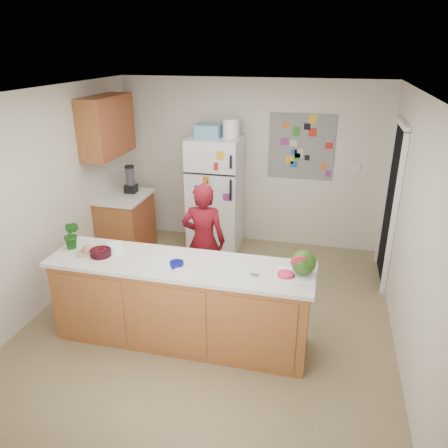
% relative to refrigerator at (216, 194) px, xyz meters
% --- Properties ---
extents(floor, '(4.00, 4.50, 0.02)m').
position_rel_refrigerator_xyz_m(floor, '(0.45, -1.88, -0.86)').
color(floor, brown).
rests_on(floor, ground).
extents(wall_back, '(4.00, 0.02, 2.50)m').
position_rel_refrigerator_xyz_m(wall_back, '(0.45, 0.38, 0.40)').
color(wall_back, beige).
rests_on(wall_back, ground).
extents(wall_left, '(0.02, 4.50, 2.50)m').
position_rel_refrigerator_xyz_m(wall_left, '(-1.56, -1.88, 0.40)').
color(wall_left, beige).
rests_on(wall_left, ground).
extents(wall_right, '(0.02, 4.50, 2.50)m').
position_rel_refrigerator_xyz_m(wall_right, '(2.46, -1.88, 0.40)').
color(wall_right, beige).
rests_on(wall_right, ground).
extents(ceiling, '(4.00, 4.50, 0.02)m').
position_rel_refrigerator_xyz_m(ceiling, '(0.45, -1.88, 1.66)').
color(ceiling, white).
rests_on(ceiling, wall_back).
extents(doorway, '(0.03, 0.85, 2.04)m').
position_rel_refrigerator_xyz_m(doorway, '(2.44, -0.43, 0.17)').
color(doorway, black).
rests_on(doorway, ground).
extents(peninsula_base, '(2.60, 0.62, 0.88)m').
position_rel_refrigerator_xyz_m(peninsula_base, '(0.25, -2.38, -0.41)').
color(peninsula_base, brown).
rests_on(peninsula_base, floor).
extents(peninsula_top, '(2.68, 0.70, 0.04)m').
position_rel_refrigerator_xyz_m(peninsula_top, '(0.25, -2.38, 0.05)').
color(peninsula_top, silver).
rests_on(peninsula_top, peninsula_base).
extents(side_counter_base, '(0.60, 0.80, 0.86)m').
position_rel_refrigerator_xyz_m(side_counter_base, '(-1.24, -0.53, -0.42)').
color(side_counter_base, brown).
rests_on(side_counter_base, floor).
extents(side_counter_top, '(0.64, 0.84, 0.04)m').
position_rel_refrigerator_xyz_m(side_counter_top, '(-1.24, -0.53, 0.03)').
color(side_counter_top, silver).
rests_on(side_counter_top, side_counter_base).
extents(upper_cabinets, '(0.35, 1.00, 0.80)m').
position_rel_refrigerator_xyz_m(upper_cabinets, '(-1.37, -0.58, 1.05)').
color(upper_cabinets, brown).
rests_on(upper_cabinets, wall_left).
extents(refrigerator, '(0.75, 0.70, 1.70)m').
position_rel_refrigerator_xyz_m(refrigerator, '(0.00, 0.00, 0.00)').
color(refrigerator, silver).
rests_on(refrigerator, floor).
extents(fridge_top_bin, '(0.35, 0.28, 0.18)m').
position_rel_refrigerator_xyz_m(fridge_top_bin, '(-0.10, 0.00, 0.94)').
color(fridge_top_bin, '#5999B2').
rests_on(fridge_top_bin, refrigerator).
extents(photo_collage, '(0.95, 0.01, 0.95)m').
position_rel_refrigerator_xyz_m(photo_collage, '(1.20, 0.36, 0.70)').
color(photo_collage, slate).
rests_on(photo_collage, wall_back).
extents(person, '(0.56, 0.39, 1.46)m').
position_rel_refrigerator_xyz_m(person, '(0.22, -1.42, -0.12)').
color(person, '#610D15').
rests_on(person, floor).
extents(blender_appliance, '(0.13, 0.13, 0.38)m').
position_rel_refrigerator_xyz_m(blender_appliance, '(-1.19, -0.38, 0.24)').
color(blender_appliance, black).
rests_on(blender_appliance, side_counter_top).
extents(cutting_board, '(0.37, 0.27, 0.01)m').
position_rel_refrigerator_xyz_m(cutting_board, '(1.40, -2.36, 0.08)').
color(cutting_board, white).
rests_on(cutting_board, peninsula_top).
extents(watermelon, '(0.24, 0.24, 0.24)m').
position_rel_refrigerator_xyz_m(watermelon, '(1.46, -2.34, 0.20)').
color(watermelon, '#275B16').
rests_on(watermelon, cutting_board).
extents(watermelon_slice, '(0.15, 0.15, 0.02)m').
position_rel_refrigerator_xyz_m(watermelon_slice, '(1.31, -2.41, 0.09)').
color(watermelon_slice, red).
rests_on(watermelon_slice, cutting_board).
extents(cherry_bowl, '(0.26, 0.26, 0.07)m').
position_rel_refrigerator_xyz_m(cherry_bowl, '(-0.58, -2.42, 0.11)').
color(cherry_bowl, black).
rests_on(cherry_bowl, peninsula_top).
extents(white_bowl, '(0.23, 0.23, 0.06)m').
position_rel_refrigerator_xyz_m(white_bowl, '(-0.51, -2.25, 0.10)').
color(white_bowl, white).
rests_on(white_bowl, peninsula_top).
extents(cobalt_bowl, '(0.16, 0.16, 0.05)m').
position_rel_refrigerator_xyz_m(cobalt_bowl, '(0.25, -2.46, 0.10)').
color(cobalt_bowl, '#090C62').
rests_on(cobalt_bowl, peninsula_top).
extents(plate, '(0.31, 0.31, 0.02)m').
position_rel_refrigerator_xyz_m(plate, '(-0.74, -2.39, 0.08)').
color(plate, beige).
rests_on(plate, peninsula_top).
extents(paper_towel, '(0.20, 0.19, 0.02)m').
position_rel_refrigerator_xyz_m(paper_towel, '(0.25, -2.45, 0.08)').
color(paper_towel, silver).
rests_on(paper_towel, peninsula_top).
extents(keys, '(0.09, 0.06, 0.01)m').
position_rel_refrigerator_xyz_m(keys, '(1.02, -2.46, 0.08)').
color(keys, gray).
rests_on(keys, peninsula_top).
extents(potted_plant, '(0.18, 0.15, 0.32)m').
position_rel_refrigerator_xyz_m(potted_plant, '(-0.95, -2.33, 0.23)').
color(potted_plant, '#144213').
rests_on(potted_plant, peninsula_top).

